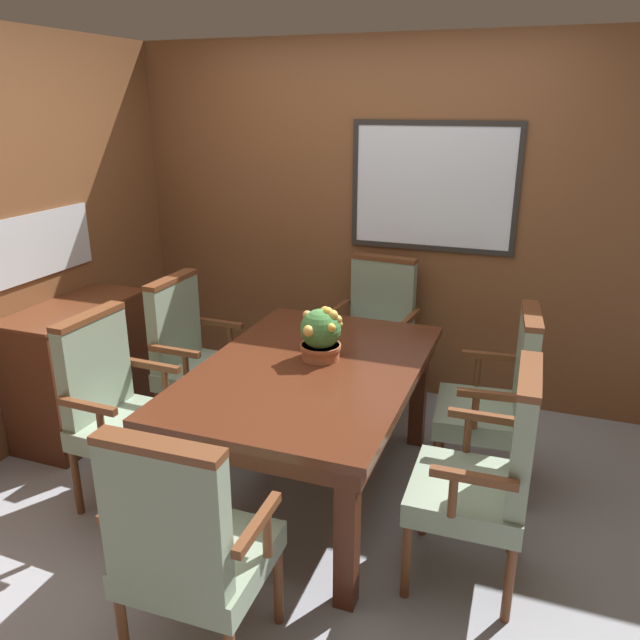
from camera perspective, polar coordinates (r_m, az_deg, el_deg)
ground_plane at (r=3.53m, az=-2.58°, el=-15.85°), size 14.00×14.00×0.00m
wall_back at (r=4.44m, az=5.16°, el=8.83°), size 7.20×0.08×2.45m
dining_table at (r=3.25m, az=-0.92°, el=-5.77°), size 1.08×1.63×0.75m
chair_head_far at (r=4.34m, az=5.14°, el=-0.63°), size 0.58×0.53×1.03m
chair_right_near at (r=2.81m, az=15.16°, el=-13.20°), size 0.50×0.56×1.03m
chair_left_far at (r=3.96m, az=-11.53°, el=-2.99°), size 0.50×0.56×1.03m
chair_head_near at (r=2.39m, az=-12.04°, el=-19.39°), size 0.56×0.50×1.03m
chair_left_near at (r=3.42m, az=-18.03°, el=-7.30°), size 0.50×0.56×1.03m
chair_right_far at (r=3.47m, az=16.03°, el=-6.67°), size 0.53×0.58×1.03m
potted_plant at (r=3.25m, az=0.09°, el=-1.30°), size 0.22×0.23×0.29m
sideboard_cabinet at (r=4.27m, az=-20.99°, el=-4.16°), size 0.46×0.93×0.85m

